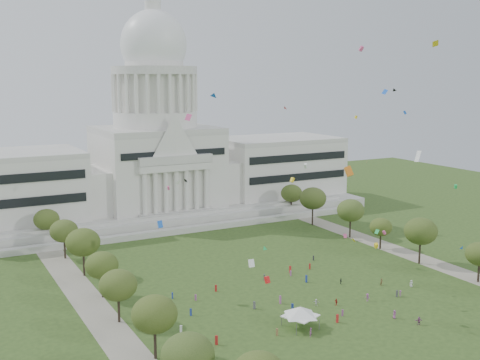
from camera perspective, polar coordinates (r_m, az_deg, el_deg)
The scene contains 31 objects.
ground at distance 143.25m, azimuth 8.72°, elevation -12.23°, with size 400.00×400.00×0.00m, color #2F481C.
capitol at distance 235.74m, azimuth -7.90°, elevation 2.07°, with size 160.00×64.50×91.30m.
path_left at distance 149.41m, azimuth -13.93°, elevation -11.46°, with size 8.00×160.00×0.04m, color gray.
path_right at distance 194.45m, azimuth 14.81°, elevation -6.51°, with size 8.00×160.00×0.04m, color gray.
row_tree_l_0 at distance 101.40m, azimuth -4.98°, elevation -16.23°, with size 8.85×8.85×12.59m.
row_tree_l_1 at distance 117.74m, azimuth -8.12°, elevation -12.49°, with size 8.86×8.86×12.59m.
row_tree_r_1 at distance 170.27m, azimuth 21.80°, elevation -6.54°, with size 7.58×7.58×10.78m.
row_tree_l_2 at distance 135.68m, azimuth -11.49°, elevation -9.74°, with size 8.42×8.42×11.97m.
row_tree_r_2 at distance 180.70m, azimuth 16.76°, elevation -4.67°, with size 9.55×9.55×13.58m.
row_tree_l_3 at distance 151.23m, azimuth -12.98°, elevation -7.87°, with size 8.12×8.12×11.55m.
row_tree_r_3 at distance 193.48m, azimuth 13.22°, elevation -4.36°, with size 7.01×7.01×9.98m.
row_tree_l_4 at distance 168.15m, azimuth -14.67°, elevation -5.73°, with size 9.29×9.29×13.21m.
row_tree_r_4 at distance 204.77m, azimuth 10.45°, elevation -2.85°, with size 9.19×9.19×13.06m.
row_tree_l_5 at distance 185.76m, azimuth -16.36°, elevation -4.66°, with size 8.33×8.33×11.85m.
row_tree_r_5 at distance 219.64m, azimuth 6.92°, elevation -1.74°, with size 9.82×9.82×13.96m.
row_tree_l_6 at distance 202.84m, azimuth -17.88°, elevation -3.58°, with size 8.19×8.19×11.64m.
row_tree_r_6 at distance 235.84m, azimuth 4.91°, elevation -1.27°, with size 8.42×8.42×11.97m.
event_tent at distance 132.54m, azimuth 5.75°, elevation -12.26°, with size 11.30×11.30×4.86m.
person_0 at distance 162.87m, azimuth 15.93°, elevation -9.42°, with size 0.90×0.59×1.85m, color silver.
person_2 at distance 162.16m, azimuth 13.29°, elevation -9.39°, with size 0.89×0.55×1.83m, color olive.
person_3 at distance 150.57m, azimuth 11.99°, elevation -10.83°, with size 1.25×0.65×1.94m, color #994C8C.
person_4 at distance 146.80m, azimuth 9.11°, elevation -11.34°, with size 0.96×0.52×1.63m, color #B21E1E.
person_5 at distance 145.85m, azimuth 7.24°, elevation -11.44°, with size 1.52×0.60×1.64m, color silver.
person_6 at distance 141.94m, azimuth 14.44°, elevation -12.22°, with size 0.94×0.61×1.92m, color #994C8C.
person_7 at distance 129.64m, azimuth 6.70°, elevation -14.14°, with size 0.71×0.52×1.94m, color #994C8C.
person_8 at distance 143.14m, azimuth 1.38°, elevation -11.79°, with size 0.77×0.48×1.58m, color silver.
person_9 at distance 155.53m, azimuth 14.96°, elevation -10.35°, with size 1.02×0.52×1.57m, color #994C8C.
person_10 at distance 161.09m, azimuth 9.54°, elevation -9.44°, with size 0.92×0.50×1.57m, color #26262B.
person_11 at distance 139.97m, azimuth 16.61°, elevation -12.68°, with size 1.66×0.66×1.79m, color #994C8C.
distant_crowd at distance 146.85m, azimuth 1.84°, elevation -11.19°, with size 62.13×40.26×1.95m.
kite_swarm at distance 142.38m, azimuth 7.38°, elevation 0.23°, with size 91.62×97.65×57.73m.
Camera 1 is at (-80.66, -105.75, 53.21)m, focal length 45.00 mm.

